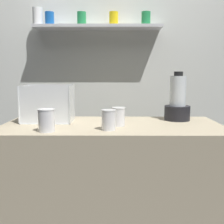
# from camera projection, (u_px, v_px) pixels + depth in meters

# --- Properties ---
(counter) EXTENTS (1.40, 0.64, 0.90)m
(counter) POSITION_uv_depth(u_px,v_px,m) (112.00, 191.00, 1.82)
(counter) COLOR tan
(counter) RESTS_ON ground_plane
(back_wall_unit) EXTENTS (2.60, 0.24, 2.50)m
(back_wall_unit) POSITION_uv_depth(u_px,v_px,m) (112.00, 69.00, 2.46)
(back_wall_unit) COLOR silver
(back_wall_unit) RESTS_ON ground_plane
(carrot_display_bin) EXTENTS (0.33, 0.21, 0.25)m
(carrot_display_bin) POSITION_uv_depth(u_px,v_px,m) (48.00, 110.00, 1.85)
(carrot_display_bin) COLOR white
(carrot_display_bin) RESTS_ON counter
(blender_pitcher) EXTENTS (0.18, 0.18, 0.34)m
(blender_pitcher) POSITION_uv_depth(u_px,v_px,m) (177.00, 103.00, 1.90)
(blender_pitcher) COLOR black
(blender_pitcher) RESTS_ON counter
(juice_cup_pomegranate_far_left) EXTENTS (0.09, 0.09, 0.13)m
(juice_cup_pomegranate_far_left) POSITION_uv_depth(u_px,v_px,m) (46.00, 121.00, 1.53)
(juice_cup_pomegranate_far_left) COLOR white
(juice_cup_pomegranate_far_left) RESTS_ON counter
(juice_cup_orange_left) EXTENTS (0.08, 0.08, 0.12)m
(juice_cup_orange_left) POSITION_uv_depth(u_px,v_px,m) (109.00, 121.00, 1.58)
(juice_cup_orange_left) COLOR white
(juice_cup_orange_left) RESTS_ON counter
(juice_cup_mango_middle) EXTENTS (0.08, 0.08, 0.11)m
(juice_cup_mango_middle) POSITION_uv_depth(u_px,v_px,m) (118.00, 118.00, 1.71)
(juice_cup_mango_middle) COLOR white
(juice_cup_mango_middle) RESTS_ON counter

